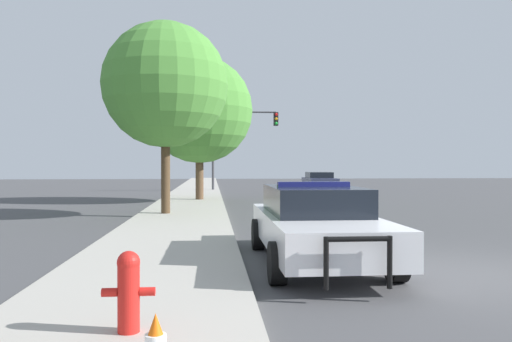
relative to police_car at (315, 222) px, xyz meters
The scene contains 9 objects.
ground_plane 2.66m from the police_car, 27.84° to the right, with size 110.00×110.00×0.00m, color #474749.
sidewalk_left 3.15m from the police_car, 157.15° to the right, with size 3.00×110.00×0.13m.
police_car is the anchor object (origin of this frame).
fire_hydrant 4.74m from the police_car, 124.49° to the right, with size 0.51×0.22×0.80m.
traffic_light 24.47m from the police_car, 90.02° to the left, with size 4.43×0.35×5.30m.
car_background_oncoming 23.16m from the police_car, 77.42° to the left, with size 2.05×4.01×1.29m.
tree_sidewalk_mid 15.52m from the police_car, 99.26° to the left, with size 5.04×5.04×6.76m.
tree_sidewalk_near 9.61m from the police_car, 112.65° to the left, with size 4.23×4.23×6.44m.
traffic_cone 5.37m from the police_car, 115.70° to the right, with size 0.32×0.32×0.45m.
Camera 1 is at (-4.14, -7.66, 1.77)m, focal length 35.00 mm.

